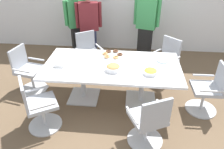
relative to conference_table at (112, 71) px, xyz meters
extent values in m
cube|color=brown|center=(0.00, 0.00, -0.63)|extent=(10.00, 10.00, 0.01)
cube|color=white|center=(0.00, 0.00, 0.10)|extent=(2.40, 1.20, 0.04)
cube|color=silver|center=(-0.55, 0.00, -0.61)|extent=(0.56, 0.56, 0.02)
cylinder|color=silver|center=(-0.55, 0.00, -0.26)|extent=(0.09, 0.09, 0.69)
cube|color=silver|center=(0.55, 0.00, -0.61)|extent=(0.56, 0.56, 0.02)
cylinder|color=silver|center=(0.55, 0.00, -0.26)|extent=(0.09, 0.09, 0.69)
cylinder|color=silver|center=(0.60, -0.98, -0.61)|extent=(0.72, 0.72, 0.02)
cylinder|color=silver|center=(0.60, -0.98, -0.40)|extent=(0.05, 0.05, 0.41)
cube|color=#ADB2BC|center=(0.60, -0.98, -0.17)|extent=(0.61, 0.61, 0.06)
cube|color=#ADB2BC|center=(0.69, -1.17, 0.07)|extent=(0.41, 0.22, 0.42)
cube|color=silver|center=(0.38, -1.08, -0.05)|extent=(0.18, 0.35, 0.02)
cube|color=silver|center=(0.83, -0.87, -0.05)|extent=(0.18, 0.35, 0.02)
cylinder|color=silver|center=(1.63, -0.16, -0.61)|extent=(0.55, 0.55, 0.02)
cylinder|color=silver|center=(1.63, -0.16, -0.40)|extent=(0.05, 0.05, 0.41)
cube|color=#ADB2BC|center=(1.63, -0.16, -0.17)|extent=(0.47, 0.47, 0.06)
cube|color=#ADB2BC|center=(1.84, -0.15, 0.07)|extent=(0.05, 0.44, 0.42)
cube|color=silver|center=(1.64, -0.40, -0.05)|extent=(0.37, 0.04, 0.02)
cube|color=silver|center=(1.63, 0.09, -0.05)|extent=(0.37, 0.04, 0.02)
cylinder|color=silver|center=(1.03, 0.82, -0.61)|extent=(0.76, 0.76, 0.02)
cylinder|color=silver|center=(1.03, 0.82, -0.40)|extent=(0.05, 0.05, 0.41)
cube|color=#ADB2BC|center=(1.03, 0.82, -0.17)|extent=(0.65, 0.65, 0.06)
cube|color=#ADB2BC|center=(1.17, 0.98, 0.07)|extent=(0.35, 0.33, 0.42)
cube|color=silver|center=(1.21, 0.66, -0.05)|extent=(0.27, 0.29, 0.02)
cube|color=silver|center=(0.85, 0.99, -0.05)|extent=(0.27, 0.29, 0.02)
cylinder|color=silver|center=(-0.60, 0.98, -0.61)|extent=(0.75, 0.75, 0.02)
cylinder|color=silver|center=(-0.60, 0.98, -0.40)|extent=(0.05, 0.05, 0.41)
cube|color=#ADB2BC|center=(-0.60, 0.98, -0.17)|extent=(0.64, 0.64, 0.06)
cube|color=#ADB2BC|center=(-0.72, 1.15, 0.07)|extent=(0.39, 0.27, 0.42)
cube|color=silver|center=(-0.40, 1.11, -0.05)|extent=(0.23, 0.32, 0.02)
cube|color=silver|center=(-0.81, 0.84, -0.05)|extent=(0.23, 0.32, 0.02)
cylinder|color=silver|center=(-1.63, 0.16, -0.61)|extent=(0.64, 0.64, 0.02)
cylinder|color=silver|center=(-1.63, 0.16, -0.40)|extent=(0.05, 0.05, 0.41)
cube|color=#ADB2BC|center=(-1.63, 0.16, -0.17)|extent=(0.54, 0.54, 0.06)
cube|color=#ADB2BC|center=(-1.84, 0.20, 0.07)|extent=(0.13, 0.44, 0.42)
cube|color=silver|center=(-1.58, 0.40, -0.05)|extent=(0.37, 0.11, 0.02)
cube|color=silver|center=(-1.68, -0.08, -0.05)|extent=(0.37, 0.11, 0.02)
cylinder|color=silver|center=(-1.03, -0.82, -0.61)|extent=(0.74, 0.74, 0.02)
cylinder|color=silver|center=(-1.03, -0.82, -0.40)|extent=(0.05, 0.05, 0.41)
cube|color=#ADB2BC|center=(-1.03, -0.82, -0.17)|extent=(0.63, 0.63, 0.06)
cube|color=#ADB2BC|center=(-1.21, -0.93, 0.07)|extent=(0.26, 0.39, 0.42)
cube|color=silver|center=(-1.16, -0.61, -0.05)|extent=(0.33, 0.22, 0.02)
cube|color=silver|center=(-0.90, -1.03, -0.05)|extent=(0.33, 0.22, 0.02)
cube|color=black|center=(-1.03, 1.74, -0.22)|extent=(0.38, 0.33, 0.81)
cube|color=#388C4C|center=(-1.03, 1.74, 0.51)|extent=(0.49, 0.41, 0.64)
cylinder|color=#388C4C|center=(-0.79, 1.87, 0.54)|extent=(0.11, 0.11, 0.58)
cylinder|color=#388C4C|center=(-1.26, 1.62, 0.54)|extent=(0.11, 0.11, 0.58)
cube|color=#232842|center=(-0.70, 1.56, -0.22)|extent=(0.36, 0.27, 0.81)
cube|color=maroon|center=(-0.70, 1.56, 0.50)|extent=(0.48, 0.31, 0.64)
cylinder|color=maroon|center=(-0.44, 1.62, 0.54)|extent=(0.10, 0.10, 0.58)
cylinder|color=maroon|center=(-0.96, 1.50, 0.54)|extent=(0.10, 0.10, 0.58)
cube|color=black|center=(0.64, 1.66, -0.19)|extent=(0.36, 0.28, 0.86)
cube|color=#388C4C|center=(0.64, 1.66, 0.58)|extent=(0.48, 0.33, 0.68)
cylinder|color=#388C4C|center=(0.89, 1.59, 0.61)|extent=(0.10, 0.10, 0.61)
cylinder|color=#388C4C|center=(0.38, 1.73, 0.61)|extent=(0.10, 0.10, 0.61)
cylinder|color=white|center=(0.66, -0.25, 0.16)|extent=(0.23, 0.23, 0.07)
ellipsoid|color=yellow|center=(0.66, -0.25, 0.19)|extent=(0.20, 0.20, 0.06)
cylinder|color=white|center=(0.04, -0.20, 0.17)|extent=(0.26, 0.26, 0.08)
ellipsoid|color=tan|center=(0.04, -0.20, 0.21)|extent=(0.23, 0.23, 0.07)
cylinder|color=white|center=(-0.03, 0.37, 0.13)|extent=(0.38, 0.38, 0.01)
torus|color=brown|center=(0.11, 0.38, 0.15)|extent=(0.11, 0.11, 0.03)
torus|color=brown|center=(0.02, 0.51, 0.15)|extent=(0.11, 0.11, 0.03)
torus|color=brown|center=(-0.12, 0.48, 0.15)|extent=(0.11, 0.11, 0.03)
torus|color=tan|center=(-0.17, 0.38, 0.15)|extent=(0.11, 0.11, 0.03)
torus|color=tan|center=(-0.12, 0.26, 0.15)|extent=(0.11, 0.11, 0.03)
torus|color=tan|center=(0.05, 0.25, 0.15)|extent=(0.11, 0.11, 0.03)
cylinder|color=white|center=(0.90, 0.23, 0.13)|extent=(0.22, 0.22, 0.01)
cylinder|color=silver|center=(0.90, 0.23, 0.13)|extent=(0.22, 0.22, 0.01)
cylinder|color=white|center=(0.90, 0.23, 0.14)|extent=(0.22, 0.22, 0.01)
cylinder|color=silver|center=(0.90, 0.23, 0.15)|extent=(0.22, 0.22, 0.01)
cylinder|color=white|center=(0.90, 0.23, 0.15)|extent=(0.22, 0.22, 0.01)
cube|color=white|center=(-0.91, -0.12, 0.16)|extent=(0.18, 0.18, 0.07)
camera|label=1|loc=(0.33, -3.35, 1.99)|focal=34.98mm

